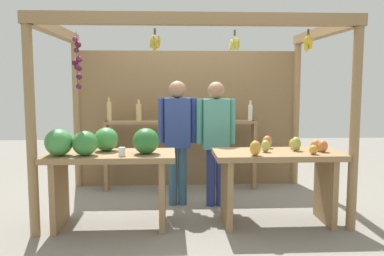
% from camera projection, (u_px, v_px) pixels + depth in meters
% --- Properties ---
extents(ground_plane, '(12.00, 12.00, 0.00)m').
position_uv_depth(ground_plane, '(191.00, 204.00, 5.28)').
color(ground_plane, gray).
rests_on(ground_plane, ground).
extents(market_stall, '(3.39, 2.11, 2.23)m').
position_uv_depth(market_stall, '(189.00, 100.00, 5.59)').
color(market_stall, '#99754C').
rests_on(market_stall, ground).
extents(fruit_counter_left, '(1.37, 0.64, 1.08)m').
position_uv_depth(fruit_counter_left, '(106.00, 160.00, 4.38)').
color(fruit_counter_left, '#99754C').
rests_on(fruit_counter_left, ground).
extents(fruit_counter_right, '(1.37, 0.65, 0.96)m').
position_uv_depth(fruit_counter_right, '(278.00, 169.00, 4.51)').
color(fruit_counter_right, '#99754C').
rests_on(fruit_counter_right, ground).
extents(bottle_shelf_unit, '(2.18, 0.22, 1.34)m').
position_uv_depth(bottle_shelf_unit, '(180.00, 135.00, 5.92)').
color(bottle_shelf_unit, '#99754C').
rests_on(bottle_shelf_unit, ground).
extents(vendor_man, '(0.48, 0.21, 1.57)m').
position_uv_depth(vendor_man, '(178.00, 132.00, 5.16)').
color(vendor_man, '#325A76').
rests_on(vendor_man, ground).
extents(vendor_woman, '(0.48, 0.21, 1.56)m').
position_uv_depth(vendor_woman, '(216.00, 133.00, 5.11)').
color(vendor_woman, navy).
rests_on(vendor_woman, ground).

